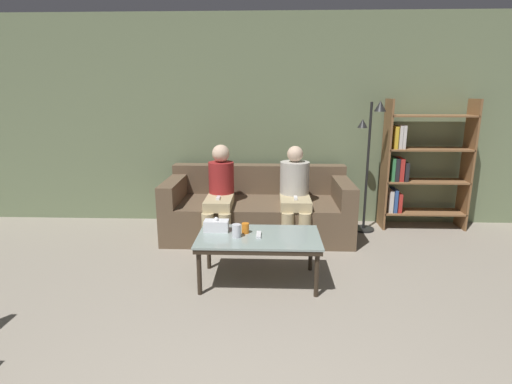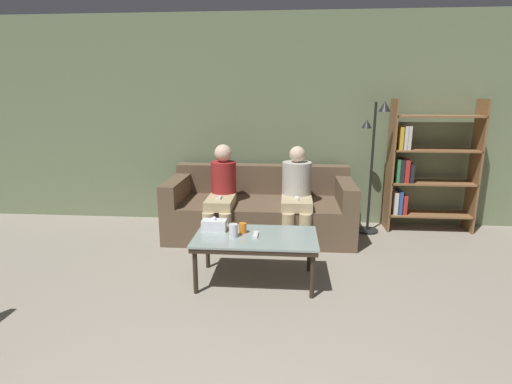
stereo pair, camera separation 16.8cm
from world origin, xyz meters
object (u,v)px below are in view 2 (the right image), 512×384
(cup_near_left, at_px, (233,230))
(tissue_box, at_px, (214,225))
(standing_lamp, at_px, (374,154))
(bookshelf, at_px, (421,168))
(seated_person_left_end, at_px, (222,192))
(cup_near_right, at_px, (243,228))
(couch, at_px, (260,210))
(game_remote, at_px, (256,235))
(seated_person_mid_left, at_px, (297,192))
(coffee_table, at_px, (256,240))

(cup_near_left, relative_size, tissue_box, 0.53)
(standing_lamp, bearing_deg, bookshelf, 13.24)
(tissue_box, height_order, seated_person_left_end, seated_person_left_end)
(cup_near_right, relative_size, seated_person_left_end, 0.08)
(couch, bearing_deg, cup_near_right, -93.58)
(cup_near_right, distance_m, game_remote, 0.14)
(standing_lamp, distance_m, seated_person_mid_left, 1.06)
(tissue_box, bearing_deg, couch, 73.50)
(cup_near_left, relative_size, bookshelf, 0.07)
(tissue_box, distance_m, game_remote, 0.40)
(couch, distance_m, seated_person_left_end, 0.56)
(tissue_box, relative_size, standing_lamp, 0.14)
(cup_near_left, height_order, tissue_box, tissue_box)
(seated_person_left_end, bearing_deg, seated_person_mid_left, 2.01)
(coffee_table, distance_m, seated_person_left_end, 1.13)
(couch, bearing_deg, bookshelf, 9.81)
(cup_near_right, distance_m, seated_person_left_end, 1.01)
(cup_near_left, height_order, game_remote, cup_near_left)
(coffee_table, distance_m, bookshelf, 2.49)
(couch, relative_size, standing_lamp, 1.37)
(game_remote, bearing_deg, cup_near_right, 151.16)
(cup_near_right, height_order, game_remote, cup_near_right)
(bookshelf, relative_size, seated_person_mid_left, 1.47)
(couch, relative_size, cup_near_left, 18.49)
(coffee_table, height_order, game_remote, game_remote)
(standing_lamp, bearing_deg, cup_near_right, -135.19)
(coffee_table, bearing_deg, couch, 92.11)
(tissue_box, bearing_deg, cup_near_right, -9.54)
(bookshelf, height_order, standing_lamp, bookshelf)
(bookshelf, relative_size, seated_person_left_end, 1.46)
(coffee_table, relative_size, cup_near_left, 9.29)
(cup_near_left, bearing_deg, coffee_table, 11.84)
(bookshelf, xyz_separation_m, seated_person_mid_left, (-1.50, -0.55, -0.19))
(standing_lamp, xyz_separation_m, seated_person_mid_left, (-0.90, -0.41, -0.38))
(cup_near_right, relative_size, seated_person_mid_left, 0.08)
(seated_person_left_end, distance_m, seated_person_mid_left, 0.84)
(coffee_table, distance_m, tissue_box, 0.41)
(tissue_box, bearing_deg, seated_person_mid_left, 50.89)
(standing_lamp, relative_size, seated_person_mid_left, 1.45)
(coffee_table, relative_size, standing_lamp, 0.69)
(couch, height_order, seated_person_mid_left, seated_person_mid_left)
(game_remote, bearing_deg, seated_person_mid_left, 70.39)
(cup_near_right, bearing_deg, seated_person_mid_left, 63.23)
(coffee_table, xyz_separation_m, bookshelf, (1.87, 1.59, 0.38))
(standing_lamp, bearing_deg, tissue_box, -141.08)
(cup_near_left, xyz_separation_m, cup_near_right, (0.07, 0.11, -0.01))
(seated_person_mid_left, bearing_deg, seated_person_left_end, -177.99)
(coffee_table, relative_size, seated_person_mid_left, 1.00)
(cup_near_right, bearing_deg, cup_near_left, -123.14)
(cup_near_left, bearing_deg, standing_lamp, 45.54)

